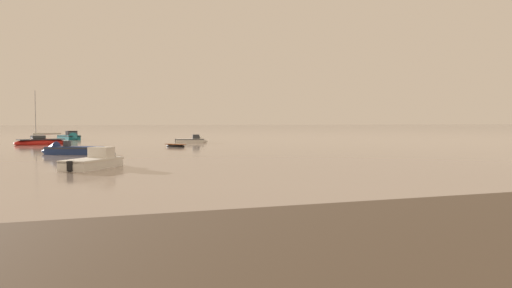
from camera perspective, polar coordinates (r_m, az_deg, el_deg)
name	(u,v)px	position (r m, az deg, el deg)	size (l,w,h in m)	color
sailboat_moored_1	(41,142)	(70.03, -24.02, 0.20)	(6.94, 4.41, 7.45)	red
motorboat_moored_1	(71,138)	(87.14, -20.97, 0.70)	(4.24, 6.17, 2.23)	#197084
rowboat_moored_1	(175,146)	(59.22, -9.48, -0.20)	(2.53, 3.06, 0.47)	black
motorboat_moored_2	(99,163)	(33.83, -17.96, -2.13)	(4.51, 5.43, 2.02)	white
motorboat_moored_3	(66,151)	(48.63, -21.50, -0.80)	(6.09, 4.19, 1.98)	navy
motorboat_moored_4	(194,141)	(70.24, -7.26, 0.37)	(4.84, 2.38, 1.76)	white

